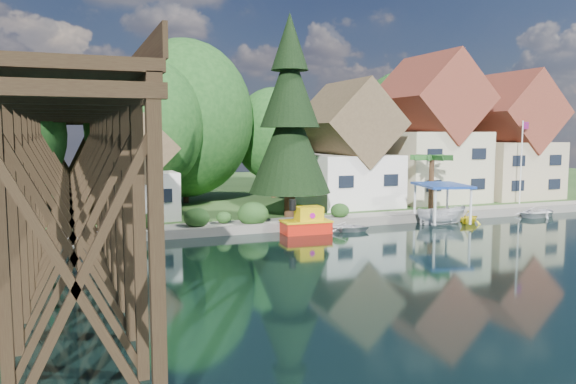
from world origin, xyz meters
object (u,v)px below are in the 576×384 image
Objects in this scene: house_left at (347,153)px; boat_canopy at (441,207)px; house_right at (507,144)px; flagpole at (522,153)px; house_center at (429,138)px; shed at (141,174)px; conifer at (290,120)px; boat_yellow at (469,216)px; tugboat at (307,223)px; trestle_bridge at (69,161)px; boat_white_a at (345,226)px; boat_white_b at (540,211)px; palm_tree at (432,159)px.

boat_canopy is (3.17, -9.49, -3.82)m from house_left.
house_right is 1.66× the size of flagpole.
house_right reaches higher than boat_canopy.
house_center is at bearing 59.76° from boat_canopy.
conifer reaches higher than shed.
shed is 25.11m from boat_yellow.
house_left is 18.11m from shed.
conifer is 7.02× the size of boat_yellow.
tugboat is at bearing -160.29° from house_right.
house_center is 20.29m from tugboat.
house_left is 5.05× the size of boat_yellow.
trestle_bridge is 5.88× the size of flagpole.
boat_white_a is 8.21m from boat_canopy.
boat_white_b is at bearing -100.66° from boat_yellow.
boat_white_a is at bearing -157.56° from house_right.
conifer is (-7.35, -4.81, 2.73)m from house_left.
conifer is 15.57m from boat_yellow.
tugboat is (15.15, 1.57, -4.61)m from trestle_bridge.
house_left is 3.19× the size of tugboat.
flagpole is (22.55, -0.17, -2.76)m from conifer.
boat_white_b is (-4.64, -9.11, -5.35)m from house_right.
house_right is 11.54m from boat_white_b.
house_right is 36.08m from shed.
conifer is 22.72m from flagpole.
house_left is at bearing 130.08° from palm_tree.
boat_white_a is at bearing 75.17° from boat_white_b.
flagpole is at bearing 8.69° from trestle_bridge.
house_right reaches higher than house_left.
trestle_bridge is 42.41m from house_right.
flagpole is at bearing -51.74° from boat_white_a.
house_center is at bearing 56.76° from palm_tree.
shed is 3.60× the size of boat_yellow.
boat_yellow is at bearing -2.93° from tugboat.
house_left reaches higher than palm_tree.
boat_white_a is (-13.98, -9.99, -6.06)m from house_center.
boat_white_a is at bearing -144.46° from house_center.
boat_yellow is 0.54× the size of boat_white_b.
house_right is 3.60× the size of tugboat.
trestle_bridge reaches higher than boat_canopy.
boat_white_a is (-22.98, -9.49, -5.42)m from house_right.
boat_white_b is at bearing -13.63° from shed.
house_center is 2.85× the size of palm_tree.
palm_tree is 0.90× the size of boat_canopy.
palm_tree is at bearing 10.24° from trestle_bridge.
boat_white_a is 1.57× the size of boat_yellow.
boat_canopy is at bearing -64.35° from boat_white_a.
boat_white_b is (4.36, -9.61, -5.99)m from house_center.
house_center is at bearing 18.00° from conifer.
flagpole reaches higher than boat_canopy.
palm_tree is 2.24× the size of boat_yellow.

